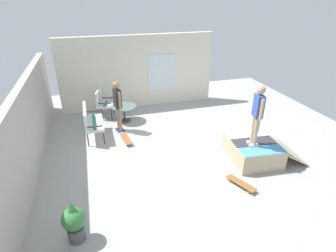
% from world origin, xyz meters
% --- Properties ---
extents(ground_plane, '(12.00, 12.00, 0.10)m').
position_xyz_m(ground_plane, '(0.00, 0.00, -0.05)').
color(ground_plane, '#A8A8A3').
extents(back_wall_cinderblock, '(9.00, 0.20, 2.20)m').
position_xyz_m(back_wall_cinderblock, '(0.00, 4.00, 1.10)').
color(back_wall_cinderblock, '#ADA89E').
rests_on(back_wall_cinderblock, ground_plane).
extents(house_facade, '(0.23, 6.00, 2.79)m').
position_xyz_m(house_facade, '(3.80, 0.49, 1.40)').
color(house_facade, silver).
rests_on(house_facade, ground_plane).
extents(skate_ramp, '(1.54, 2.05, 0.56)m').
position_xyz_m(skate_ramp, '(-1.02, -1.77, 0.28)').
color(skate_ramp, tan).
rests_on(skate_ramp, ground_plane).
extents(patio_bench, '(1.25, 0.56, 1.02)m').
position_xyz_m(patio_bench, '(1.56, 2.50, 0.62)').
color(patio_bench, '#38383D').
rests_on(patio_bench, ground_plane).
extents(patio_chair_near_house, '(0.74, 0.69, 1.02)m').
position_xyz_m(patio_chair_near_house, '(3.06, 2.02, 0.61)').
color(patio_chair_near_house, '#38383D').
rests_on(patio_chair_near_house, ground_plane).
extents(patio_table, '(0.90, 0.90, 0.57)m').
position_xyz_m(patio_table, '(2.48, 1.32, 0.40)').
color(patio_table, '#38383D').
rests_on(patio_table, ground_plane).
extents(person_watching, '(0.47, 0.30, 1.71)m').
position_xyz_m(person_watching, '(1.76, 1.58, 1.00)').
color(person_watching, navy).
rests_on(person_watching, ground_plane).
extents(person_skater, '(0.47, 0.29, 1.64)m').
position_xyz_m(person_skater, '(-1.15, -1.61, 1.51)').
color(person_skater, silver).
rests_on(person_skater, skate_ramp).
extents(skateboard_by_bench, '(0.82, 0.30, 0.10)m').
position_xyz_m(skateboard_by_bench, '(0.96, 1.49, 0.08)').
color(skateboard_by_bench, brown).
rests_on(skateboard_by_bench, ground_plane).
extents(skateboard_spare, '(0.81, 0.50, 0.10)m').
position_xyz_m(skateboard_spare, '(-2.00, -0.84, 0.08)').
color(skateboard_spare, brown).
rests_on(skateboard_spare, ground_plane).
extents(potted_plant, '(0.44, 0.44, 0.92)m').
position_xyz_m(potted_plant, '(-2.54, 2.94, 0.47)').
color(potted_plant, '#515156').
rests_on(potted_plant, ground_plane).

